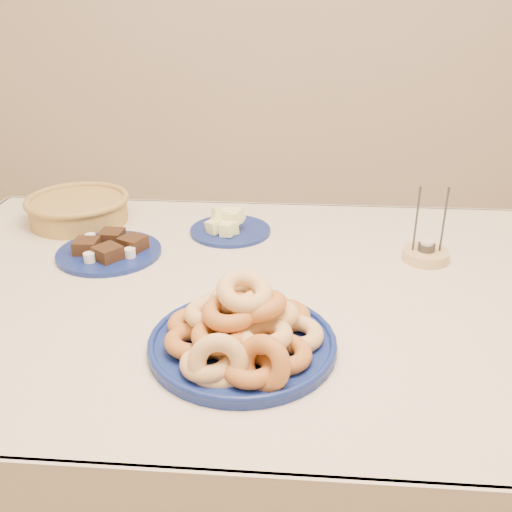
{
  "coord_description": "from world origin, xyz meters",
  "views": [
    {
      "loc": [
        0.08,
        -1.14,
        1.36
      ],
      "look_at": [
        0.0,
        -0.05,
        0.85
      ],
      "focal_mm": 40.0,
      "sensor_mm": 36.0,
      "label": 1
    }
  ],
  "objects_px": {
    "dining_table": "(258,326)",
    "candle_holder": "(426,253)",
    "donut_platter": "(242,332)",
    "brownie_plate": "(109,250)",
    "melon_plate": "(228,226)",
    "wicker_basket": "(78,208)"
  },
  "relations": [
    {
      "from": "donut_platter",
      "to": "candle_holder",
      "type": "xyz_separation_m",
      "value": [
        0.41,
        0.43,
        -0.02
      ]
    },
    {
      "from": "dining_table",
      "to": "melon_plate",
      "type": "height_order",
      "value": "melon_plate"
    },
    {
      "from": "dining_table",
      "to": "brownie_plate",
      "type": "distance_m",
      "value": 0.43
    },
    {
      "from": "dining_table",
      "to": "candle_holder",
      "type": "distance_m",
      "value": 0.46
    },
    {
      "from": "dining_table",
      "to": "donut_platter",
      "type": "xyz_separation_m",
      "value": [
        -0.01,
        -0.25,
        0.15
      ]
    },
    {
      "from": "melon_plate",
      "to": "wicker_basket",
      "type": "bearing_deg",
      "value": 173.42
    },
    {
      "from": "wicker_basket",
      "to": "brownie_plate",
      "type": "bearing_deg",
      "value": -54.18
    },
    {
      "from": "dining_table",
      "to": "candle_holder",
      "type": "relative_size",
      "value": 8.99
    },
    {
      "from": "melon_plate",
      "to": "wicker_basket",
      "type": "relative_size",
      "value": 0.8
    },
    {
      "from": "donut_platter",
      "to": "wicker_basket",
      "type": "bearing_deg",
      "value": 131.22
    },
    {
      "from": "donut_platter",
      "to": "wicker_basket",
      "type": "distance_m",
      "value": 0.81
    },
    {
      "from": "donut_platter",
      "to": "melon_plate",
      "type": "distance_m",
      "value": 0.57
    },
    {
      "from": "candle_holder",
      "to": "brownie_plate",
      "type": "bearing_deg",
      "value": -177.67
    },
    {
      "from": "wicker_basket",
      "to": "melon_plate",
      "type": "bearing_deg",
      "value": -6.58
    },
    {
      "from": "donut_platter",
      "to": "brownie_plate",
      "type": "xyz_separation_m",
      "value": [
        -0.38,
        0.39,
        -0.03
      ]
    },
    {
      "from": "wicker_basket",
      "to": "candle_holder",
      "type": "height_order",
      "value": "candle_holder"
    },
    {
      "from": "candle_holder",
      "to": "wicker_basket",
      "type": "bearing_deg",
      "value": 169.0
    },
    {
      "from": "donut_platter",
      "to": "wicker_basket",
      "type": "xyz_separation_m",
      "value": [
        -0.53,
        0.61,
        0.0
      ]
    },
    {
      "from": "melon_plate",
      "to": "candle_holder",
      "type": "distance_m",
      "value": 0.53
    },
    {
      "from": "brownie_plate",
      "to": "candle_holder",
      "type": "relative_size",
      "value": 1.77
    },
    {
      "from": "donut_platter",
      "to": "brownie_plate",
      "type": "height_order",
      "value": "donut_platter"
    },
    {
      "from": "melon_plate",
      "to": "brownie_plate",
      "type": "height_order",
      "value": "melon_plate"
    }
  ]
}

